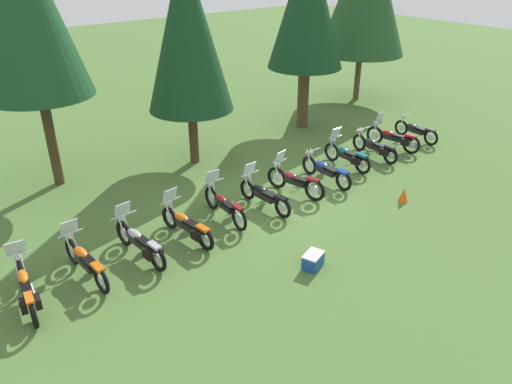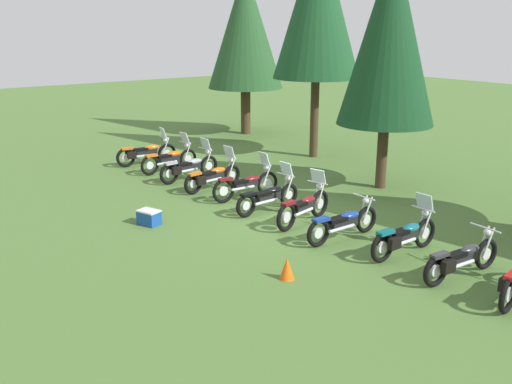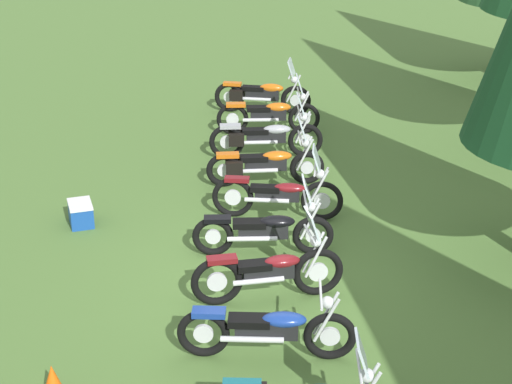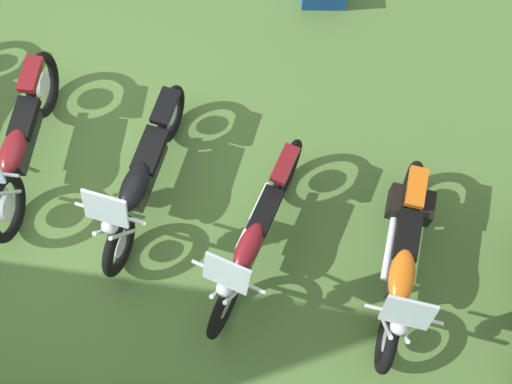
{
  "view_description": "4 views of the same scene",
  "coord_description": "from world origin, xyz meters",
  "px_view_note": "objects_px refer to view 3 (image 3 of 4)",
  "views": [
    {
      "loc": [
        -9.57,
        -10.82,
        7.61
      ],
      "look_at": [
        -1.13,
        -0.24,
        0.68
      ],
      "focal_mm": 34.65,
      "sensor_mm": 36.0,
      "label": 1
    },
    {
      "loc": [
        11.42,
        -9.84,
        5.16
      ],
      "look_at": [
        -1.18,
        -0.36,
        0.51
      ],
      "focal_mm": 39.92,
      "sensor_mm": 36.0,
      "label": 2
    },
    {
      "loc": [
        11.24,
        0.05,
        6.49
      ],
      "look_at": [
        -1.87,
        -0.38,
        0.64
      ],
      "focal_mm": 58.1,
      "sensor_mm": 36.0,
      "label": 3
    },
    {
      "loc": [
        -2.81,
        1.81,
        6.5
      ],
      "look_at": [
        -2.06,
        -0.26,
        0.93
      ],
      "focal_mm": 42.87,
      "sensor_mm": 36.0,
      "label": 4
    }
  ],
  "objects_px": {
    "motorcycle_0": "(261,94)",
    "motorcycle_6": "(270,271)",
    "motorcycle_5": "(265,230)",
    "motorcycle_1": "(270,114)",
    "motorcycle_7": "(268,329)",
    "motorcycle_3": "(264,164)",
    "traffic_cone": "(53,382)",
    "motorcycle_4": "(279,194)",
    "motorcycle_2": "(265,137)",
    "picnic_cooler": "(81,213)"
  },
  "relations": [
    {
      "from": "motorcycle_1",
      "to": "motorcycle_4",
      "type": "bearing_deg",
      "value": -90.45
    },
    {
      "from": "motorcycle_1",
      "to": "motorcycle_5",
      "type": "bearing_deg",
      "value": -93.33
    },
    {
      "from": "motorcycle_1",
      "to": "motorcycle_6",
      "type": "distance_m",
      "value": 7.19
    },
    {
      "from": "motorcycle_0",
      "to": "motorcycle_7",
      "type": "bearing_deg",
      "value": -80.31
    },
    {
      "from": "motorcycle_2",
      "to": "traffic_cone",
      "type": "xyz_separation_m",
      "value": [
        8.13,
        -2.41,
        -0.24
      ]
    },
    {
      "from": "motorcycle_0",
      "to": "picnic_cooler",
      "type": "height_order",
      "value": "motorcycle_0"
    },
    {
      "from": "motorcycle_1",
      "to": "traffic_cone",
      "type": "xyz_separation_m",
      "value": [
        9.6,
        -2.49,
        -0.24
      ]
    },
    {
      "from": "motorcycle_1",
      "to": "motorcycle_3",
      "type": "height_order",
      "value": "motorcycle_1"
    },
    {
      "from": "motorcycle_2",
      "to": "picnic_cooler",
      "type": "distance_m",
      "value": 4.58
    },
    {
      "from": "motorcycle_6",
      "to": "motorcycle_7",
      "type": "relative_size",
      "value": 0.96
    },
    {
      "from": "motorcycle_2",
      "to": "motorcycle_4",
      "type": "relative_size",
      "value": 1.02
    },
    {
      "from": "motorcycle_2",
      "to": "motorcycle_5",
      "type": "height_order",
      "value": "motorcycle_2"
    },
    {
      "from": "motorcycle_3",
      "to": "traffic_cone",
      "type": "height_order",
      "value": "motorcycle_3"
    },
    {
      "from": "motorcycle_1",
      "to": "motorcycle_7",
      "type": "distance_m",
      "value": 8.66
    },
    {
      "from": "motorcycle_0",
      "to": "motorcycle_6",
      "type": "bearing_deg",
      "value": -79.96
    },
    {
      "from": "motorcycle_0",
      "to": "motorcycle_1",
      "type": "distance_m",
      "value": 1.49
    },
    {
      "from": "motorcycle_3",
      "to": "motorcycle_6",
      "type": "xyz_separation_m",
      "value": [
        4.26,
        0.18,
        0.03
      ]
    },
    {
      "from": "motorcycle_1",
      "to": "motorcycle_4",
      "type": "xyz_separation_m",
      "value": [
        4.42,
        0.24,
        -0.01
      ]
    },
    {
      "from": "motorcycle_0",
      "to": "traffic_cone",
      "type": "height_order",
      "value": "motorcycle_0"
    },
    {
      "from": "motorcycle_5",
      "to": "motorcycle_6",
      "type": "height_order",
      "value": "motorcycle_6"
    },
    {
      "from": "motorcycle_6",
      "to": "traffic_cone",
      "type": "bearing_deg",
      "value": -150.24
    },
    {
      "from": "motorcycle_1",
      "to": "traffic_cone",
      "type": "bearing_deg",
      "value": -108.12
    },
    {
      "from": "motorcycle_2",
      "to": "motorcycle_6",
      "type": "bearing_deg",
      "value": -92.86
    },
    {
      "from": "motorcycle_4",
      "to": "motorcycle_7",
      "type": "bearing_deg",
      "value": -87.89
    },
    {
      "from": "motorcycle_0",
      "to": "motorcycle_7",
      "type": "distance_m",
      "value": 10.14
    },
    {
      "from": "motorcycle_3",
      "to": "picnic_cooler",
      "type": "xyz_separation_m",
      "value": [
        1.82,
        -3.19,
        -0.25
      ]
    },
    {
      "from": "picnic_cooler",
      "to": "motorcycle_6",
      "type": "bearing_deg",
      "value": 54.18
    },
    {
      "from": "motorcycle_0",
      "to": "picnic_cooler",
      "type": "bearing_deg",
      "value": -108.19
    },
    {
      "from": "motorcycle_5",
      "to": "picnic_cooler",
      "type": "relative_size",
      "value": 3.42
    },
    {
      "from": "motorcycle_2",
      "to": "motorcycle_6",
      "type": "relative_size",
      "value": 1.06
    },
    {
      "from": "motorcycle_1",
      "to": "motorcycle_2",
      "type": "height_order",
      "value": "motorcycle_2"
    },
    {
      "from": "motorcycle_7",
      "to": "motorcycle_3",
      "type": "bearing_deg",
      "value": 92.17
    },
    {
      "from": "motorcycle_7",
      "to": "motorcycle_6",
      "type": "bearing_deg",
      "value": 90.28
    },
    {
      "from": "motorcycle_0",
      "to": "picnic_cooler",
      "type": "relative_size",
      "value": 3.49
    },
    {
      "from": "motorcycle_0",
      "to": "motorcycle_1",
      "type": "relative_size",
      "value": 1.01
    },
    {
      "from": "motorcycle_3",
      "to": "motorcycle_1",
      "type": "bearing_deg",
      "value": 82.37
    },
    {
      "from": "motorcycle_0",
      "to": "motorcycle_7",
      "type": "xyz_separation_m",
      "value": [
        10.14,
        0.35,
        -0.03
      ]
    },
    {
      "from": "motorcycle_5",
      "to": "motorcycle_6",
      "type": "relative_size",
      "value": 1.02
    },
    {
      "from": "motorcycle_4",
      "to": "picnic_cooler",
      "type": "bearing_deg",
      "value": -170.76
    },
    {
      "from": "motorcycle_4",
      "to": "picnic_cooler",
      "type": "relative_size",
      "value": 3.46
    },
    {
      "from": "motorcycle_6",
      "to": "traffic_cone",
      "type": "height_order",
      "value": "motorcycle_6"
    },
    {
      "from": "picnic_cooler",
      "to": "motorcycle_0",
      "type": "bearing_deg",
      "value": 154.12
    },
    {
      "from": "motorcycle_3",
      "to": "traffic_cone",
      "type": "distance_m",
      "value": 7.1
    },
    {
      "from": "motorcycle_4",
      "to": "motorcycle_5",
      "type": "relative_size",
      "value": 1.01
    },
    {
      "from": "traffic_cone",
      "to": "motorcycle_3",
      "type": "bearing_deg",
      "value": 159.95
    },
    {
      "from": "picnic_cooler",
      "to": "motorcycle_1",
      "type": "bearing_deg",
      "value": 145.62
    },
    {
      "from": "motorcycle_0",
      "to": "motorcycle_5",
      "type": "height_order",
      "value": "motorcycle_0"
    },
    {
      "from": "motorcycle_1",
      "to": "motorcycle_6",
      "type": "relative_size",
      "value": 1.04
    },
    {
      "from": "motorcycle_3",
      "to": "motorcycle_5",
      "type": "relative_size",
      "value": 1.0
    },
    {
      "from": "motorcycle_4",
      "to": "motorcycle_5",
      "type": "xyz_separation_m",
      "value": [
        1.37,
        -0.22,
        -0.02
      ]
    }
  ]
}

